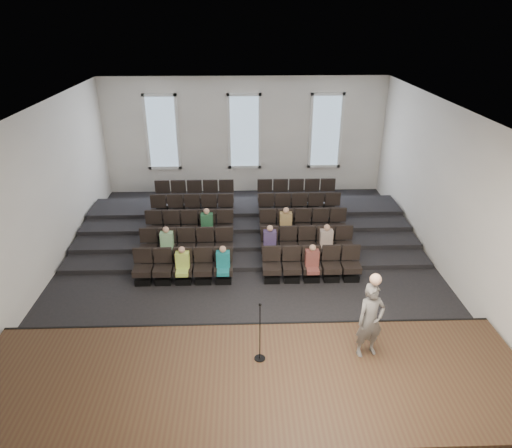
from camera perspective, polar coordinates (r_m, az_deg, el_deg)
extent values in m
plane|color=black|center=(14.43, -1.08, -5.84)|extent=(14.00, 14.00, 0.00)
cube|color=white|center=(12.59, -1.27, 14.06)|extent=(12.00, 14.00, 0.02)
cube|color=white|center=(20.00, -1.46, 10.93)|extent=(12.00, 0.04, 5.00)
cube|color=white|center=(7.29, -0.34, -17.65)|extent=(12.00, 0.04, 5.00)
cube|color=white|center=(14.56, -25.62, 2.78)|extent=(0.04, 14.00, 5.00)
cube|color=white|center=(14.67, 23.11, 3.42)|extent=(0.04, 14.00, 5.00)
cube|color=#402E1B|center=(10.23, -0.62, -19.55)|extent=(11.80, 3.60, 0.50)
cube|color=black|center=(11.55, -0.82, -13.34)|extent=(11.80, 0.06, 0.52)
cube|color=black|center=(16.43, -1.21, -1.42)|extent=(11.80, 4.80, 0.15)
cube|color=black|center=(16.87, -1.23, -0.39)|extent=(11.80, 3.75, 0.30)
cube|color=black|center=(17.31, -1.26, 0.58)|extent=(11.80, 2.70, 0.45)
cube|color=black|center=(17.76, -1.28, 1.51)|extent=(11.80, 1.65, 0.60)
cube|color=black|center=(14.19, -13.86, -6.80)|extent=(0.47, 0.43, 0.20)
cube|color=black|center=(14.03, -13.99, -5.72)|extent=(0.55, 0.50, 0.19)
cube|color=black|center=(14.01, -14.00, -3.84)|extent=(0.55, 0.08, 0.50)
cube|color=black|center=(14.07, -11.45, -6.82)|extent=(0.47, 0.43, 0.20)
cube|color=black|center=(13.91, -11.56, -5.73)|extent=(0.55, 0.50, 0.19)
cube|color=black|center=(13.89, -11.58, -3.84)|extent=(0.55, 0.08, 0.50)
cube|color=black|center=(13.98, -9.01, -6.83)|extent=(0.47, 0.43, 0.20)
cube|color=black|center=(13.82, -9.10, -5.74)|extent=(0.55, 0.50, 0.19)
cube|color=black|center=(13.80, -9.12, -3.83)|extent=(0.55, 0.08, 0.50)
cube|color=black|center=(13.92, -6.54, -6.82)|extent=(0.47, 0.43, 0.20)
cube|color=black|center=(13.76, -6.61, -5.73)|extent=(0.55, 0.50, 0.19)
cube|color=black|center=(13.74, -6.63, -3.81)|extent=(0.55, 0.08, 0.50)
cube|color=black|center=(13.88, -4.06, -6.81)|extent=(0.47, 0.43, 0.20)
cube|color=black|center=(13.72, -4.10, -5.71)|extent=(0.55, 0.50, 0.19)
cube|color=black|center=(13.70, -4.12, -3.79)|extent=(0.55, 0.08, 0.50)
cube|color=black|center=(13.90, 1.97, -6.72)|extent=(0.47, 0.43, 0.20)
cube|color=black|center=(13.73, 1.99, -5.62)|extent=(0.55, 0.50, 0.19)
cube|color=black|center=(13.71, 1.96, -3.70)|extent=(0.55, 0.08, 0.50)
cube|color=black|center=(13.95, 4.45, -6.66)|extent=(0.47, 0.43, 0.20)
cube|color=black|center=(13.78, 4.49, -5.56)|extent=(0.55, 0.50, 0.19)
cube|color=black|center=(13.76, 4.46, -3.65)|extent=(0.55, 0.08, 0.50)
cube|color=black|center=(14.02, 6.90, -6.59)|extent=(0.47, 0.43, 0.20)
cube|color=black|center=(13.86, 6.97, -5.50)|extent=(0.55, 0.50, 0.19)
cube|color=black|center=(13.84, 6.93, -3.60)|extent=(0.55, 0.08, 0.50)
cube|color=black|center=(14.12, 9.32, -6.51)|extent=(0.47, 0.43, 0.20)
cube|color=black|center=(13.96, 9.41, -5.42)|extent=(0.55, 0.50, 0.19)
cube|color=black|center=(13.94, 9.37, -3.54)|extent=(0.55, 0.08, 0.50)
cube|color=black|center=(14.25, 11.71, -6.41)|extent=(0.47, 0.43, 0.20)
cube|color=black|center=(14.09, 11.82, -5.34)|extent=(0.55, 0.50, 0.19)
cube|color=black|center=(14.07, 11.78, -3.47)|extent=(0.55, 0.08, 0.50)
cube|color=black|center=(15.00, -13.17, -4.19)|extent=(0.47, 0.43, 0.20)
cube|color=black|center=(14.85, -13.29, -3.14)|extent=(0.55, 0.50, 0.19)
cube|color=black|center=(14.85, -13.30, -1.37)|extent=(0.55, 0.08, 0.50)
cube|color=black|center=(14.89, -10.90, -4.18)|extent=(0.47, 0.43, 0.20)
cube|color=black|center=(14.74, -11.00, -3.13)|extent=(0.55, 0.50, 0.19)
cube|color=black|center=(14.74, -11.02, -1.34)|extent=(0.55, 0.08, 0.50)
cube|color=black|center=(14.80, -8.60, -4.18)|extent=(0.47, 0.43, 0.20)
cube|color=black|center=(14.66, -8.68, -3.12)|extent=(0.55, 0.50, 0.19)
cube|color=black|center=(14.65, -8.70, -1.32)|extent=(0.55, 0.08, 0.50)
cube|color=black|center=(14.74, -6.28, -4.16)|extent=(0.47, 0.43, 0.20)
cube|color=black|center=(14.59, -6.34, -3.10)|extent=(0.55, 0.50, 0.19)
cube|color=black|center=(14.59, -6.36, -1.29)|extent=(0.55, 0.08, 0.50)
cube|color=black|center=(14.71, -3.95, -4.14)|extent=(0.47, 0.43, 0.20)
cube|color=black|center=(14.56, -3.98, -3.07)|extent=(0.55, 0.50, 0.19)
cube|color=black|center=(14.55, -4.01, -1.26)|extent=(0.55, 0.08, 0.50)
cube|color=black|center=(14.72, 1.72, -4.05)|extent=(0.47, 0.43, 0.20)
cube|color=black|center=(14.57, 1.73, -2.99)|extent=(0.55, 0.50, 0.19)
cube|color=black|center=(14.57, 1.70, -1.18)|extent=(0.55, 0.08, 0.50)
cube|color=black|center=(14.77, 4.05, -4.01)|extent=(0.47, 0.43, 0.20)
cube|color=black|center=(14.62, 4.08, -2.95)|extent=(0.55, 0.50, 0.19)
cube|color=black|center=(14.62, 4.05, -1.14)|extent=(0.55, 0.08, 0.50)
cube|color=black|center=(14.84, 6.36, -3.96)|extent=(0.47, 0.43, 0.20)
cube|color=black|center=(14.69, 6.41, -2.90)|extent=(0.55, 0.50, 0.19)
cube|color=black|center=(14.69, 6.38, -1.11)|extent=(0.55, 0.08, 0.50)
cube|color=black|center=(14.93, 8.64, -3.90)|extent=(0.47, 0.43, 0.20)
cube|color=black|center=(14.79, 8.72, -2.85)|extent=(0.55, 0.50, 0.19)
cube|color=black|center=(14.78, 8.68, -1.07)|extent=(0.55, 0.08, 0.50)
cube|color=black|center=(15.05, 10.89, -3.84)|extent=(0.47, 0.43, 0.20)
cube|color=black|center=(14.91, 10.99, -2.80)|extent=(0.55, 0.50, 0.19)
cube|color=black|center=(14.90, 10.95, -1.03)|extent=(0.55, 0.08, 0.50)
cube|color=black|center=(15.83, -12.56, -1.85)|extent=(0.47, 0.42, 0.20)
cube|color=black|center=(15.70, -12.67, -0.84)|extent=(0.55, 0.50, 0.19)
cube|color=black|center=(15.71, -12.68, 0.84)|extent=(0.55, 0.08, 0.50)
cube|color=black|center=(15.73, -10.42, -1.83)|extent=(0.47, 0.42, 0.20)
cube|color=black|center=(15.60, -10.50, -0.81)|extent=(0.55, 0.50, 0.19)
cube|color=black|center=(15.61, -10.52, 0.88)|extent=(0.55, 0.08, 0.50)
cube|color=black|center=(15.65, -8.24, -1.81)|extent=(0.47, 0.42, 0.20)
cube|color=black|center=(15.51, -8.31, -0.79)|extent=(0.55, 0.50, 0.19)
cube|color=black|center=(15.53, -8.33, 0.91)|extent=(0.55, 0.08, 0.50)
cube|color=black|center=(15.60, -6.05, -1.78)|extent=(0.47, 0.42, 0.20)
cube|color=black|center=(15.46, -6.10, -0.76)|extent=(0.55, 0.50, 0.19)
cube|color=black|center=(15.47, -6.12, 0.95)|extent=(0.55, 0.08, 0.50)
cube|color=black|center=(15.56, -3.85, -1.76)|extent=(0.47, 0.42, 0.20)
cube|color=black|center=(15.42, -3.88, -0.73)|extent=(0.55, 0.50, 0.19)
cube|color=black|center=(15.44, -3.90, 0.98)|extent=(0.55, 0.08, 0.50)
cube|color=black|center=(15.57, 1.49, -1.68)|extent=(0.47, 0.42, 0.20)
cube|color=black|center=(15.43, 1.51, -0.65)|extent=(0.55, 0.50, 0.19)
cube|color=black|center=(15.45, 1.48, 1.05)|extent=(0.55, 0.08, 0.50)
cube|color=black|center=(15.62, 3.69, -1.64)|extent=(0.47, 0.42, 0.20)
cube|color=black|center=(15.48, 3.72, -0.62)|extent=(0.55, 0.50, 0.19)
cube|color=black|center=(15.50, 3.69, 1.08)|extent=(0.55, 0.08, 0.50)
cube|color=black|center=(15.68, 5.87, -1.61)|extent=(0.47, 0.42, 0.20)
cube|color=black|center=(15.55, 5.92, -0.59)|extent=(0.55, 0.50, 0.19)
cube|color=black|center=(15.56, 5.89, 1.11)|extent=(0.55, 0.08, 0.50)
cube|color=black|center=(15.77, 8.04, -1.57)|extent=(0.47, 0.42, 0.20)
cube|color=black|center=(15.64, 8.10, -0.55)|extent=(0.55, 0.50, 0.19)
cube|color=black|center=(15.65, 8.07, 1.13)|extent=(0.55, 0.08, 0.50)
cube|color=black|center=(15.89, 10.17, -1.53)|extent=(0.47, 0.42, 0.20)
cube|color=black|center=(15.75, 10.26, -0.52)|extent=(0.55, 0.50, 0.19)
cube|color=black|center=(15.77, 10.22, 1.15)|extent=(0.55, 0.08, 0.50)
cube|color=black|center=(16.70, -12.02, 0.25)|extent=(0.47, 0.42, 0.20)
cube|color=black|center=(16.57, -12.11, 1.23)|extent=(0.55, 0.50, 0.19)
cube|color=black|center=(16.60, -12.13, 2.81)|extent=(0.55, 0.08, 0.50)
cube|color=black|center=(16.60, -9.98, 0.28)|extent=(0.47, 0.42, 0.20)
cube|color=black|center=(16.47, -10.06, 1.26)|extent=(0.55, 0.50, 0.19)
cube|color=black|center=(16.51, -10.07, 2.86)|extent=(0.55, 0.08, 0.50)
cube|color=black|center=(16.53, -7.92, 0.32)|extent=(0.47, 0.42, 0.20)
cube|color=black|center=(16.40, -7.99, 1.30)|extent=(0.55, 0.50, 0.19)
cube|color=black|center=(16.43, -8.00, 2.90)|extent=(0.55, 0.08, 0.50)
cube|color=black|center=(16.47, -5.85, 0.35)|extent=(0.47, 0.42, 0.20)
cube|color=black|center=(16.34, -5.89, 1.33)|extent=(0.55, 0.50, 0.19)
cube|color=black|center=(16.38, -5.91, 2.94)|extent=(0.55, 0.08, 0.50)
cube|color=black|center=(16.44, -3.76, 0.38)|extent=(0.47, 0.42, 0.20)
cube|color=black|center=(16.31, -3.79, 1.36)|extent=(0.55, 0.50, 0.19)
cube|color=black|center=(16.34, -3.81, 2.98)|extent=(0.55, 0.08, 0.50)
cube|color=black|center=(16.45, 1.29, 0.45)|extent=(0.47, 0.42, 0.20)
cube|color=black|center=(16.32, 1.30, 1.43)|extent=(0.55, 0.50, 0.19)
cube|color=black|center=(16.35, 1.28, 3.04)|extent=(0.55, 0.08, 0.50)
cube|color=black|center=(16.49, 3.38, 0.47)|extent=(0.47, 0.42, 0.20)
cube|color=black|center=(16.36, 3.40, 1.46)|extent=(0.55, 0.50, 0.19)
cube|color=black|center=(16.40, 3.38, 3.07)|extent=(0.55, 0.08, 0.50)
cube|color=black|center=(16.56, 5.44, 0.50)|extent=(0.47, 0.42, 0.20)
cube|color=black|center=(16.43, 5.49, 1.48)|extent=(0.55, 0.50, 0.19)
cube|color=black|center=(16.46, 5.46, 3.08)|extent=(0.55, 0.08, 0.50)
cube|color=black|center=(16.64, 7.49, 0.53)|extent=(0.47, 0.42, 0.20)
cube|color=black|center=(16.51, 7.55, 1.50)|extent=(0.55, 0.50, 0.19)
cube|color=black|center=(16.55, 7.52, 3.10)|extent=(0.55, 0.08, 0.50)
cube|color=black|center=(16.75, 9.52, 0.55)|extent=(0.47, 0.42, 0.20)
cube|color=black|center=(16.62, 9.60, 1.52)|extent=(0.55, 0.50, 0.19)
cube|color=black|center=(16.65, 9.56, 3.10)|extent=(0.55, 0.08, 0.50)
cube|color=black|center=(17.58, -11.53, 2.15)|extent=(0.47, 0.42, 0.20)
cube|color=black|center=(17.47, -11.61, 3.08)|extent=(0.55, 0.50, 0.19)
cube|color=black|center=(17.51, -11.63, 4.58)|extent=(0.55, 0.08, 0.50)
cube|color=black|center=(17.49, -9.59, 2.18)|extent=(0.47, 0.42, 0.20)
cube|color=black|center=(17.37, -9.66, 3.12)|extent=(0.55, 0.50, 0.19)
cube|color=black|center=(17.42, -9.68, 4.63)|extent=(0.55, 0.08, 0.50)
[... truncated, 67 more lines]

